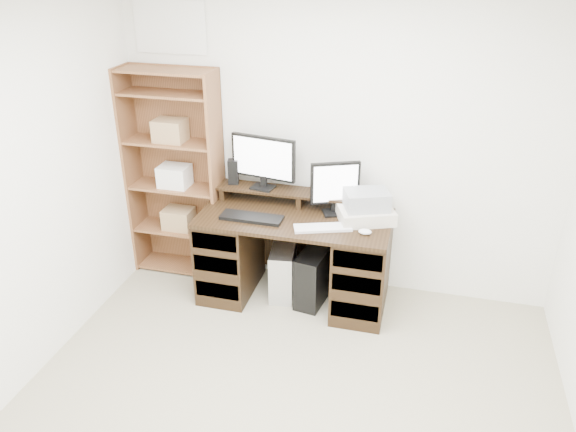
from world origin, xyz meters
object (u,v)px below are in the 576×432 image
at_px(printer, 366,214).
at_px(tower_silver, 283,270).
at_px(desk, 295,256).
at_px(tower_black, 315,275).
at_px(monitor_wide, 263,160).
at_px(monitor_small, 335,186).
at_px(bookshelf, 176,173).

distance_m(printer, tower_silver, 0.88).
bearing_deg(desk, tower_black, 1.37).
xyz_separation_m(monitor_wide, tower_silver, (0.21, -0.17, -0.90)).
distance_m(monitor_wide, tower_silver, 0.94).
distance_m(monitor_small, tower_silver, 0.87).
distance_m(monitor_wide, printer, 0.92).
height_order(tower_silver, tower_black, tower_black).
relative_size(desk, tower_silver, 3.50).
relative_size(printer, tower_silver, 0.96).
xyz_separation_m(monitor_wide, printer, (0.86, -0.14, -0.31)).
relative_size(tower_silver, bookshelf, 0.24).
bearing_deg(monitor_wide, tower_silver, -29.82).
bearing_deg(bookshelf, desk, -11.01).
xyz_separation_m(monitor_wide, tower_black, (0.48, -0.20, -0.88)).
distance_m(tower_black, bookshelf, 1.45).
bearing_deg(tower_black, monitor_small, 56.90).
bearing_deg(desk, printer, 6.90).
bearing_deg(printer, tower_silver, 160.41).
height_order(desk, printer, printer).
bearing_deg(tower_black, bookshelf, 179.53).
bearing_deg(monitor_wide, monitor_small, 2.63).
bearing_deg(bookshelf, tower_silver, -10.05).
xyz_separation_m(desk, monitor_small, (0.29, 0.13, 0.59)).
bearing_deg(monitor_wide, tower_black, -13.34).
xyz_separation_m(desk, tower_black, (0.17, 0.00, -0.16)).
bearing_deg(desk, bookshelf, 168.99).
relative_size(monitor_small, bookshelf, 0.23).
height_order(desk, bookshelf, bookshelf).
bearing_deg(tower_black, desk, -169.71).
bearing_deg(tower_silver, bookshelf, 161.79).
xyz_separation_m(desk, printer, (0.54, 0.07, 0.41)).
height_order(monitor_small, tower_black, monitor_small).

